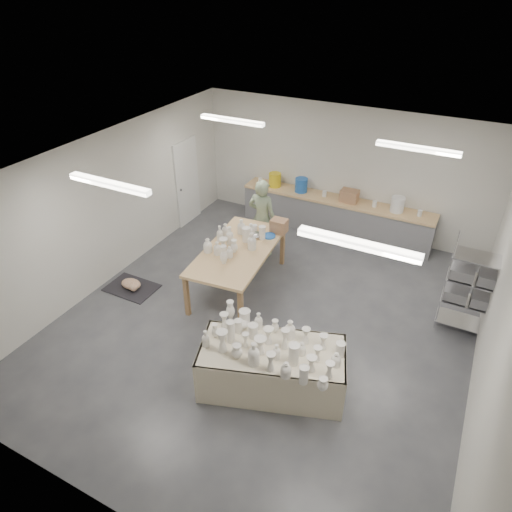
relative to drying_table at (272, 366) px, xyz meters
The scene contains 9 objects.
room 2.35m from the drying_table, 119.78° to the left, with size 8.00×8.02×3.00m.
back_counter 5.12m from the drying_table, 98.35° to the left, with size 4.60×0.60×1.24m.
wire_shelf 3.75m from the drying_table, 48.48° to the left, with size 0.88×0.48×1.80m.
drying_table is the anchor object (origin of this frame).
work_table 2.79m from the drying_table, 128.48° to the left, with size 1.44×2.53×1.29m.
rug 3.78m from the drying_table, 164.53° to the left, with size 1.00×0.70×0.02m, color black.
cat 3.74m from the drying_table, 164.65° to the left, with size 0.48×0.39×0.18m.
potter 3.93m from the drying_table, 118.65° to the left, with size 0.65×0.43×1.78m, color gray.
red_stool 4.14m from the drying_table, 116.86° to the left, with size 0.39×0.39×0.30m.
Camera 1 is at (2.76, -5.86, 5.55)m, focal length 32.00 mm.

